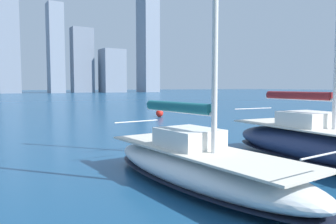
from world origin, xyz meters
name	(u,v)px	position (x,y,z in m)	size (l,w,h in m)	color
sailboat_maroon	(318,143)	(-6.80, -6.93, 0.74)	(3.76, 8.45, 11.34)	navy
sailboat_teal	(198,163)	(-1.22, -7.03, 0.64)	(2.86, 8.29, 11.37)	silver
channel_buoy	(160,113)	(-11.16, -26.15, 0.36)	(0.70, 0.70, 1.40)	red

